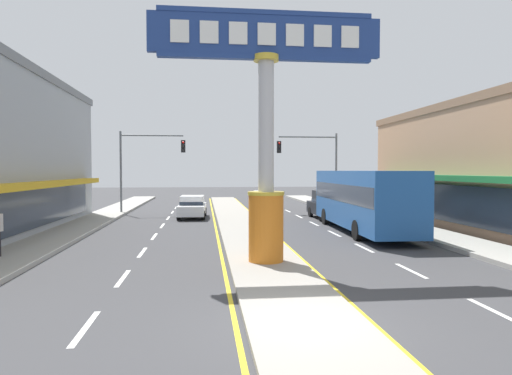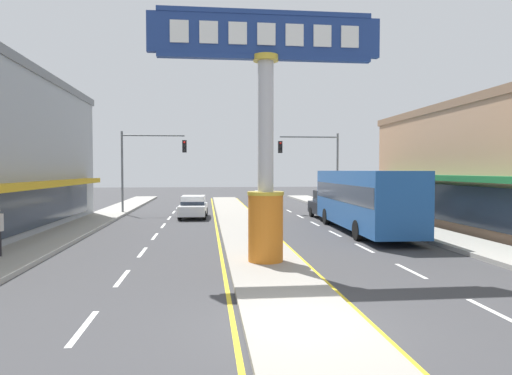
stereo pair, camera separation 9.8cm
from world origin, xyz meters
name	(u,v)px [view 2 (the right image)]	position (x,y,z in m)	size (l,w,h in m)	color
ground_plane	(304,326)	(0.00, 0.00, 0.00)	(160.00, 160.00, 0.00)	#3A3A3D
median_strip	(240,224)	(0.00, 18.00, 0.07)	(2.58, 52.00, 0.14)	gray
sidewalk_left	(74,230)	(-9.15, 16.00, 0.09)	(2.52, 60.00, 0.18)	#9E9B93
sidewalk_right	(400,225)	(9.15, 16.00, 0.09)	(2.52, 60.00, 0.18)	#9E9B93
lane_markings	(242,227)	(0.00, 16.65, 0.00)	(9.32, 52.00, 0.01)	silver
district_sign	(266,131)	(0.00, 6.22, 4.64)	(7.95, 1.27, 8.56)	orange
traffic_light_left_side	(146,157)	(-6.52, 25.53, 4.25)	(4.86, 0.46, 6.20)	slate
traffic_light_right_side	(316,158)	(6.52, 25.77, 4.25)	(4.86, 0.46, 6.20)	slate
sedan_near_right_lane	(265,199)	(2.94, 29.24, 0.79)	(1.86, 4.31, 1.53)	silver
suv_far_right_lane	(330,204)	(6.24, 20.59, 0.98)	(2.02, 4.63, 1.90)	black
bus_near_left_lane	(363,197)	(6.24, 14.12, 1.87)	(2.88, 11.27, 3.26)	#1E5199
sedan_mid_left_lane	(193,206)	(-2.94, 22.30, 0.79)	(1.97, 4.37, 1.53)	white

